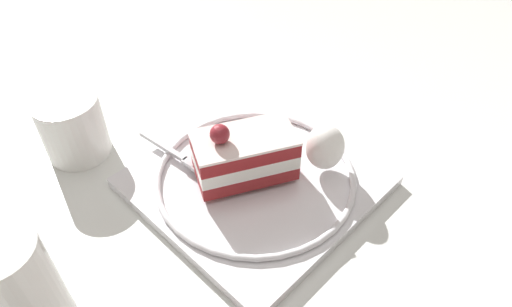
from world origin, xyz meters
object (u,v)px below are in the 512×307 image
Objects in this scene: fork at (177,155)px; drink_glass_far at (74,129)px; dessert_plate at (256,180)px; drink_glass_near at (22,292)px; whipped_cream_dollop at (325,147)px; cake_slice at (244,155)px.

fork is 1.47× the size of drink_glass_far.
dessert_plate is 0.09m from fork.
drink_glass_far is at bearing -27.86° from drink_glass_near.
fork is 0.20m from drink_glass_near.
whipped_cream_dollop is 0.48× the size of fork.
drink_glass_near is at bearing 98.11° from cake_slice.
drink_glass_far reaches higher than fork.
fork is (0.07, 0.06, 0.01)m from dessert_plate.
drink_glass_near is (-0.03, 0.23, -0.00)m from cake_slice.
whipped_cream_dollop is at bearing -112.93° from dessert_plate.
drink_glass_near reaches higher than cake_slice.
dessert_plate is at bearing -139.50° from drink_glass_far.
cake_slice is 1.54× the size of drink_glass_far.
dessert_plate is at bearing 67.07° from whipped_cream_dollop.
drink_glass_near reaches higher than fork.
drink_glass_far reaches higher than whipped_cream_dollop.
drink_glass_near is at bearing 89.09° from whipped_cream_dollop.
cake_slice reaches higher than whipped_cream_dollop.
whipped_cream_dollop is at bearing -132.79° from drink_glass_far.
cake_slice is 1.05× the size of fork.
whipped_cream_dollop is 0.28m from drink_glass_far.
whipped_cream_dollop is at bearing -90.91° from drink_glass_near.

